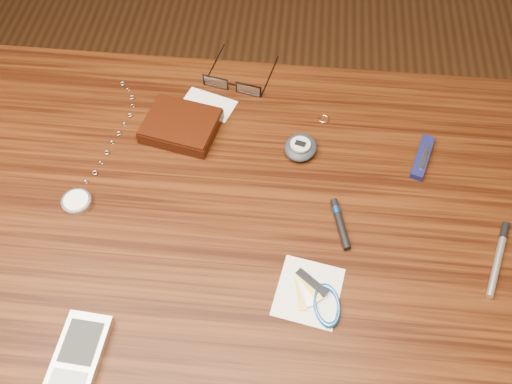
% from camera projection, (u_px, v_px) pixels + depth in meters
% --- Properties ---
extents(ground, '(3.80, 3.80, 0.00)m').
position_uv_depth(ground, '(234.00, 369.00, 1.50)').
color(ground, '#472814').
rests_on(ground, ground).
extents(desk, '(1.00, 0.70, 0.75)m').
position_uv_depth(desk, '(223.00, 247.00, 0.97)').
color(desk, '#351708').
rests_on(desk, ground).
extents(wallet_and_card, '(0.16, 0.17, 0.03)m').
position_uv_depth(wallet_and_card, '(182.00, 125.00, 0.98)').
color(wallet_and_card, black).
rests_on(wallet_and_card, desk).
extents(eyeglasses, '(0.13, 0.14, 0.02)m').
position_uv_depth(eyeglasses, '(233.00, 84.00, 1.04)').
color(eyeglasses, black).
rests_on(eyeglasses, desk).
extents(gold_ring, '(0.02, 0.02, 0.00)m').
position_uv_depth(gold_ring, '(324.00, 119.00, 1.00)').
color(gold_ring, '#E2AF68').
rests_on(gold_ring, desk).
extents(pocket_watch, '(0.07, 0.30, 0.01)m').
position_uv_depth(pocket_watch, '(79.00, 198.00, 0.90)').
color(pocket_watch, silver).
rests_on(pocket_watch, desk).
extents(pda_phone, '(0.07, 0.12, 0.02)m').
position_uv_depth(pda_phone, '(79.00, 354.00, 0.75)').
color(pda_phone, '#AAABAF').
rests_on(pda_phone, desk).
extents(pedometer, '(0.07, 0.07, 0.03)m').
position_uv_depth(pedometer, '(301.00, 147.00, 0.95)').
color(pedometer, black).
rests_on(pedometer, desk).
extents(notepad_keys, '(0.11, 0.11, 0.01)m').
position_uv_depth(notepad_keys, '(318.00, 298.00, 0.80)').
color(notepad_keys, silver).
rests_on(notepad_keys, desk).
extents(pocket_knife, '(0.05, 0.09, 0.01)m').
position_uv_depth(pocket_knife, '(422.00, 157.00, 0.95)').
color(pocket_knife, '#0C0F3D').
rests_on(pocket_knife, desk).
extents(silver_pen, '(0.05, 0.13, 0.01)m').
position_uv_depth(silver_pen, '(499.00, 253.00, 0.84)').
color(silver_pen, silver).
rests_on(silver_pen, desk).
extents(black_blue_pen, '(0.03, 0.09, 0.01)m').
position_uv_depth(black_blue_pen, '(340.00, 222.00, 0.87)').
color(black_blue_pen, black).
rests_on(black_blue_pen, desk).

